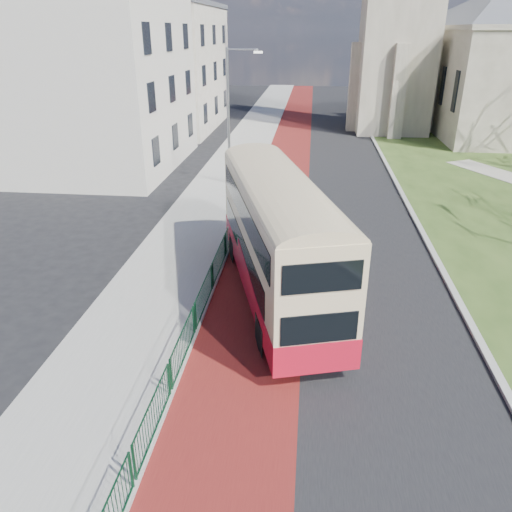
# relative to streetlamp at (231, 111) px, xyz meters

# --- Properties ---
(ground) EXTENTS (160.00, 160.00, 0.00)m
(ground) POSITION_rel_streetlamp_xyz_m (4.35, -18.00, -4.59)
(ground) COLOR black
(ground) RESTS_ON ground
(road_carriageway) EXTENTS (9.00, 120.00, 0.01)m
(road_carriageway) POSITION_rel_streetlamp_xyz_m (5.85, 2.00, -4.59)
(road_carriageway) COLOR black
(road_carriageway) RESTS_ON ground
(bus_lane) EXTENTS (3.40, 120.00, 0.01)m
(bus_lane) POSITION_rel_streetlamp_xyz_m (3.15, 2.00, -4.59)
(bus_lane) COLOR #591414
(bus_lane) RESTS_ON ground
(pavement_west) EXTENTS (4.00, 120.00, 0.12)m
(pavement_west) POSITION_rel_streetlamp_xyz_m (-0.65, 2.00, -4.53)
(pavement_west) COLOR gray
(pavement_west) RESTS_ON ground
(kerb_west) EXTENTS (0.25, 120.00, 0.13)m
(kerb_west) POSITION_rel_streetlamp_xyz_m (1.35, 2.00, -4.53)
(kerb_west) COLOR #999993
(kerb_west) RESTS_ON ground
(kerb_east) EXTENTS (0.25, 80.00, 0.13)m
(kerb_east) POSITION_rel_streetlamp_xyz_m (10.45, 4.00, -4.53)
(kerb_east) COLOR #999993
(kerb_east) RESTS_ON ground
(pedestrian_railing) EXTENTS (0.07, 24.00, 1.12)m
(pedestrian_railing) POSITION_rel_streetlamp_xyz_m (1.40, -14.00, -4.04)
(pedestrian_railing) COLOR #0D3B21
(pedestrian_railing) RESTS_ON ground
(street_block_near) EXTENTS (10.30, 14.30, 13.00)m
(street_block_near) POSITION_rel_streetlamp_xyz_m (-9.65, 4.00, 1.92)
(street_block_near) COLOR beige
(street_block_near) RESTS_ON ground
(street_block_far) EXTENTS (10.30, 16.30, 11.50)m
(street_block_far) POSITION_rel_streetlamp_xyz_m (-9.65, 20.00, 1.17)
(street_block_far) COLOR beige
(street_block_far) RESTS_ON ground
(streetlamp) EXTENTS (2.13, 0.18, 8.00)m
(streetlamp) POSITION_rel_streetlamp_xyz_m (0.00, 0.00, 0.00)
(streetlamp) COLOR gray
(streetlamp) RESTS_ON pavement_west
(bus) EXTENTS (5.28, 10.86, 4.43)m
(bus) POSITION_rel_streetlamp_xyz_m (3.83, -14.29, -2.07)
(bus) COLOR #B31024
(bus) RESTS_ON ground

